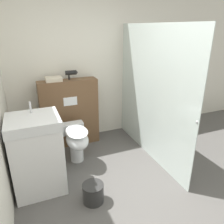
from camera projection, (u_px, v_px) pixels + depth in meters
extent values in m
plane|color=#565451|center=(150.00, 211.00, 2.48)|extent=(12.00, 12.00, 0.00)
cube|color=silver|center=(91.00, 69.00, 3.86)|extent=(8.00, 0.06, 2.50)
cube|color=brown|center=(70.00, 113.00, 3.73)|extent=(0.96, 0.25, 1.15)
cube|color=white|center=(70.00, 101.00, 3.53)|extent=(0.22, 0.01, 0.14)
cube|color=silver|center=(151.00, 95.00, 3.27)|extent=(0.01, 2.02, 2.01)
sphere|color=#B2B2B7|center=(197.00, 122.00, 2.44)|extent=(0.04, 0.04, 0.04)
cylinder|color=white|center=(77.00, 149.00, 3.37)|extent=(0.20, 0.20, 0.38)
ellipsoid|color=white|center=(77.00, 140.00, 3.22)|extent=(0.32, 0.49, 0.26)
ellipsoid|color=white|center=(77.00, 131.00, 3.17)|extent=(0.32, 0.48, 0.02)
cube|color=white|center=(72.00, 128.00, 3.45)|extent=(0.34, 0.15, 0.18)
cube|color=white|center=(38.00, 158.00, 2.71)|extent=(0.59, 0.55, 0.87)
cube|color=white|center=(33.00, 122.00, 2.53)|extent=(0.60, 0.56, 0.12)
cylinder|color=silver|center=(30.00, 107.00, 2.61)|extent=(0.02, 0.02, 0.14)
cylinder|color=black|center=(71.00, 73.00, 3.53)|extent=(0.18, 0.07, 0.07)
cone|color=black|center=(77.00, 72.00, 3.56)|extent=(0.03, 0.06, 0.06)
cylinder|color=black|center=(69.00, 76.00, 3.54)|extent=(0.03, 0.03, 0.10)
cube|color=beige|center=(54.00, 79.00, 3.43)|extent=(0.25, 0.18, 0.07)
cylinder|color=#2D2D2D|center=(93.00, 193.00, 2.59)|extent=(0.25, 0.25, 0.23)
cylinder|color=#2D2D2D|center=(93.00, 185.00, 2.54)|extent=(0.26, 0.26, 0.01)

